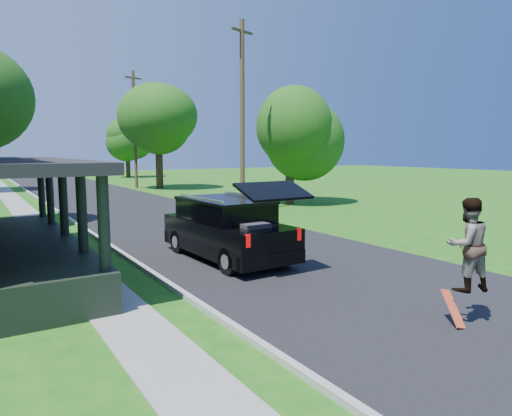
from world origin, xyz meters
TOP-DOWN VIEW (x-y plane):
  - ground at (0.00, 0.00)m, footprint 140.00×140.00m
  - street at (0.00, 20.00)m, footprint 8.00×120.00m
  - curb at (-4.05, 20.00)m, footprint 0.15×120.00m
  - sidewalk at (-5.60, 20.00)m, footprint 1.30×120.00m
  - black_suv at (-1.40, 4.17)m, footprint 2.22×5.47m
  - skateboarder at (-0.11, -3.00)m, footprint 1.04×0.92m
  - skateboard at (-0.33, -2.92)m, footprint 0.44×0.61m
  - tree_right_near at (9.08, 15.18)m, footprint 6.47×6.15m
  - tree_right_mid at (6.38, 31.04)m, footprint 7.49×7.61m
  - tree_right_far at (9.18, 49.71)m, footprint 5.93×6.18m
  - utility_pole_near at (4.50, 13.21)m, footprint 1.54×0.59m
  - utility_pole_far at (4.81, 32.62)m, footprint 1.63×0.63m

SIDE VIEW (x-z plane):
  - ground at x=0.00m, z-range 0.00..0.00m
  - street at x=0.00m, z-range -0.01..0.01m
  - curb at x=-4.05m, z-range -0.06..0.06m
  - sidewalk at x=-5.60m, z-range -0.01..0.01m
  - skateboard at x=-0.33m, z-range -0.02..0.62m
  - black_suv at x=-1.40m, z-range -0.30..2.23m
  - skateboarder at x=-0.11m, z-range 0.67..2.48m
  - tree_right_near at x=9.08m, z-range 0.97..8.20m
  - tree_right_far at x=9.18m, z-range 1.29..9.03m
  - utility_pole_near at x=4.50m, z-range 0.14..10.29m
  - utility_pole_far at x=4.81m, z-range 0.15..10.52m
  - tree_right_mid at x=6.38m, z-range 1.34..11.04m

